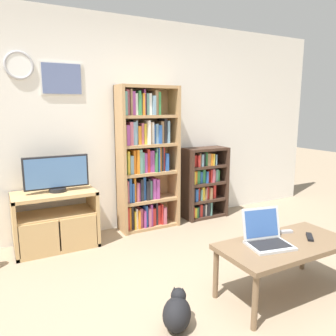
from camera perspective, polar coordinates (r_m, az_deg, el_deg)
name	(u,v)px	position (r m, az deg, el deg)	size (l,w,h in m)	color
ground_plane	(225,321)	(2.66, 9.89, -24.73)	(18.00, 18.00, 0.00)	gray
wall_back	(118,126)	(4.12, -8.70, 7.29)	(6.31, 0.09, 2.60)	silver
tv_stand	(56,220)	(3.82, -18.93, -8.57)	(0.86, 0.46, 0.63)	tan
television	(57,174)	(3.72, -18.84, -0.94)	(0.68, 0.18, 0.39)	black
bookshelf_tall	(145,160)	(4.10, -4.09, 1.49)	(0.76, 0.30, 1.79)	tan
bookshelf_short	(202,183)	(4.60, 6.02, -2.59)	(0.61, 0.30, 0.98)	#3D281E
coffee_table	(285,248)	(2.88, 19.66, -13.02)	(1.11, 0.54, 0.45)	brown
laptop	(266,236)	(2.77, 16.70, -11.27)	(0.38, 0.36, 0.27)	#B7BABC
remote_near_laptop	(310,237)	(3.03, 23.45, -10.96)	(0.14, 0.15, 0.02)	black
remote_far_from_laptop	(283,232)	(3.07, 19.46, -10.41)	(0.17, 0.09, 0.02)	#99999E
cat	(177,312)	(2.49, 1.60, -23.83)	(0.31, 0.48, 0.28)	black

